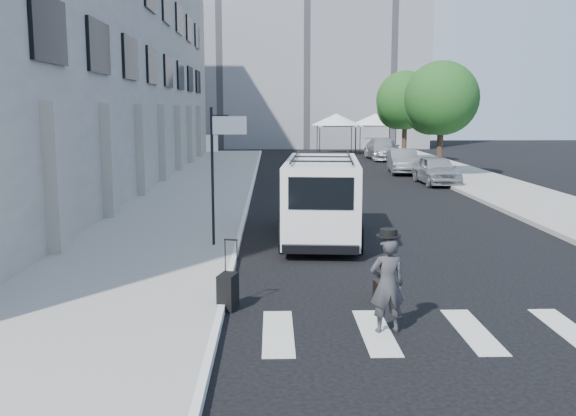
{
  "coord_description": "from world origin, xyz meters",
  "views": [
    {
      "loc": [
        -1.09,
        -13.01,
        3.63
      ],
      "look_at": [
        -0.72,
        1.89,
        1.3
      ],
      "focal_mm": 40.0,
      "sensor_mm": 36.0,
      "label": 1
    }
  ],
  "objects": [
    {
      "name": "sidewalk_left",
      "position": [
        -4.25,
        16.0,
        0.07
      ],
      "size": [
        4.5,
        48.0,
        0.15
      ],
      "primitive_type": "cube",
      "color": "gray",
      "rests_on": "ground"
    },
    {
      "name": "tree_far",
      "position": [
        7.5,
        29.15,
        3.97
      ],
      "size": [
        3.8,
        3.83,
        6.03
      ],
      "color": "black",
      "rests_on": "ground"
    },
    {
      "name": "sign_pole",
      "position": [
        -2.36,
        3.2,
        2.65
      ],
      "size": [
        1.03,
        0.07,
        3.5
      ],
      "color": "black",
      "rests_on": "sidewalk_left"
    },
    {
      "name": "parked_car_b",
      "position": [
        6.25,
        22.72,
        0.69
      ],
      "size": [
        1.84,
        4.28,
        1.37
      ],
      "primitive_type": "imported",
      "rotation": [
        0.0,
        0.0,
        -0.09
      ],
      "color": "slate",
      "rests_on": "ground"
    },
    {
      "name": "briefcase",
      "position": [
        0.95,
        -1.2,
        0.17
      ],
      "size": [
        0.17,
        0.45,
        0.34
      ],
      "primitive_type": "cube",
      "rotation": [
        0.0,
        0.0,
        0.13
      ],
      "color": "black",
      "rests_on": "ground"
    },
    {
      "name": "sidewalk_right",
      "position": [
        9.0,
        20.0,
        0.07
      ],
      "size": [
        4.0,
        56.0,
        0.15
      ],
      "primitive_type": "cube",
      "color": "gray",
      "rests_on": "ground"
    },
    {
      "name": "parked_car_c",
      "position": [
        6.8,
        32.33,
        0.75
      ],
      "size": [
        2.28,
        5.24,
        1.5
      ],
      "primitive_type": "imported",
      "rotation": [
        0.0,
        0.0,
        0.03
      ],
      "color": "#9A9EA2",
      "rests_on": "ground"
    },
    {
      "name": "suitcase",
      "position": [
        -1.9,
        -1.74,
        0.34
      ],
      "size": [
        0.39,
        0.51,
        1.27
      ],
      "rotation": [
        0.0,
        0.0,
        -0.26
      ],
      "color": "black",
      "rests_on": "ground"
    },
    {
      "name": "cargo_van",
      "position": [
        0.31,
        4.7,
        1.16
      ],
      "size": [
        2.48,
        6.04,
        2.23
      ],
      "rotation": [
        0.0,
        0.0,
        -0.09
      ],
      "color": "white",
      "rests_on": "ground"
    },
    {
      "name": "ground",
      "position": [
        0.0,
        0.0,
        0.0
      ],
      "size": [
        120.0,
        120.0,
        0.0
      ],
      "primitive_type": "plane",
      "color": "black",
      "rests_on": "ground"
    },
    {
      "name": "tent_right",
      "position": [
        7.2,
        38.5,
        2.71
      ],
      "size": [
        4.0,
        4.0,
        3.2
      ],
      "color": "black",
      "rests_on": "ground"
    },
    {
      "name": "parked_car_a",
      "position": [
        6.8,
        17.45,
        0.69
      ],
      "size": [
        1.75,
        4.1,
        1.38
      ],
      "primitive_type": "imported",
      "rotation": [
        0.0,
        0.0,
        0.03
      ],
      "color": "#93969A",
      "rests_on": "ground"
    },
    {
      "name": "tent_left",
      "position": [
        4.0,
        38.0,
        2.71
      ],
      "size": [
        4.0,
        4.0,
        3.2
      ],
      "color": "black",
      "rests_on": "ground"
    },
    {
      "name": "businessman",
      "position": [
        0.77,
        -3.0,
        0.8
      ],
      "size": [
        0.63,
        0.46,
        1.6
      ],
      "primitive_type": "imported",
      "rotation": [
        0.0,
        0.0,
        3.28
      ],
      "color": "#343537",
      "rests_on": "ground"
    },
    {
      "name": "tree_near",
      "position": [
        7.5,
        20.15,
        3.97
      ],
      "size": [
        3.8,
        3.83,
        6.03
      ],
      "color": "black",
      "rests_on": "ground"
    },
    {
      "name": "building_left",
      "position": [
        -11.5,
        18.0,
        6.0
      ],
      "size": [
        10.0,
        44.0,
        12.0
      ],
      "primitive_type": "cube",
      "color": "gray",
      "rests_on": "ground"
    },
    {
      "name": "building_far",
      "position": [
        2.0,
        50.0,
        12.5
      ],
      "size": [
        22.0,
        12.0,
        25.0
      ],
      "primitive_type": "cube",
      "color": "slate",
      "rests_on": "ground"
    }
  ]
}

